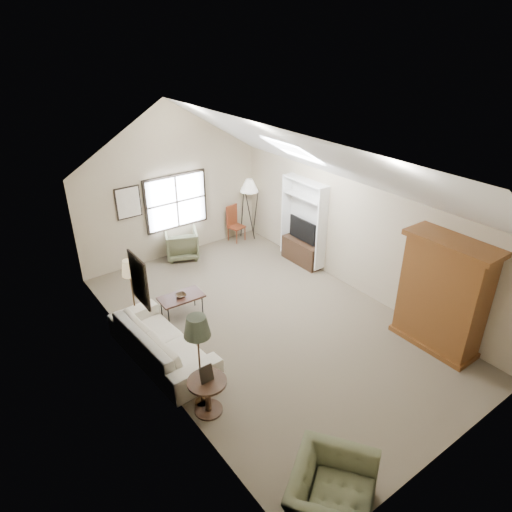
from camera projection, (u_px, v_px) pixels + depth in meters
room_shell at (270, 172)px, 7.92m from camera, size 5.01×8.01×4.00m
window at (176, 202)px, 11.61m from camera, size 1.72×0.08×1.42m
skylight at (293, 150)px, 9.24m from camera, size 0.80×1.20×0.52m
wall_art at (133, 238)px, 9.00m from camera, size 1.97×3.71×0.88m
armoire at (443, 295)px, 8.32m from camera, size 0.60×1.50×2.20m
tv_alcove at (303, 221)px, 11.24m from camera, size 0.32×1.30×2.10m
media_console at (301, 252)px, 11.62m from camera, size 0.34×1.18×0.60m
tv_panel at (302, 230)px, 11.34m from camera, size 0.05×0.90×0.55m
sofa at (162, 342)px, 8.28m from camera, size 1.13×2.54×0.72m
armchair_near at (332, 495)px, 5.60m from camera, size 1.50×1.46×0.74m
armchair_far at (182, 244)px, 11.88m from camera, size 1.07×1.08×0.76m
coffee_table at (182, 306)px, 9.56m from camera, size 0.93×0.54×0.46m
bowl at (181, 295)px, 9.44m from camera, size 0.23×0.23×0.05m
side_table at (208, 396)px, 7.15m from camera, size 0.66×0.66×0.62m
side_chair at (236, 224)px, 12.73m from camera, size 0.46×0.46×1.01m
tripod_lamp at (249, 208)px, 12.80m from camera, size 0.62×0.62×1.74m
dark_lamp at (199, 361)px, 7.04m from camera, size 0.44×0.44×1.73m
tan_lamp at (133, 294)px, 8.94m from camera, size 0.33×0.33×1.55m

